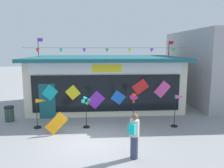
% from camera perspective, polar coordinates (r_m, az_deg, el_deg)
% --- Properties ---
extents(ground_plane, '(80.00, 80.00, 0.00)m').
position_cam_1_polar(ground_plane, '(10.04, -5.36, -14.27)').
color(ground_plane, gray).
extents(kite_shop_building, '(9.79, 6.39, 4.63)m').
position_cam_1_polar(kite_shop_building, '(15.53, -1.79, 0.81)').
color(kite_shop_building, beige).
rests_on(kite_shop_building, ground_plane).
extents(wind_spinner_far_left, '(0.66, 0.36, 1.52)m').
position_cam_1_polar(wind_spinner_far_left, '(11.75, -17.89, -5.72)').
color(wind_spinner_far_left, black).
rests_on(wind_spinner_far_left, ground_plane).
extents(wind_spinner_left, '(0.45, 0.33, 1.63)m').
position_cam_1_polar(wind_spinner_left, '(11.26, -6.63, -5.52)').
color(wind_spinner_left, black).
rests_on(wind_spinner_left, ground_plane).
extents(wind_spinner_center_left, '(0.36, 0.36, 1.73)m').
position_cam_1_polar(wind_spinner_center_left, '(11.31, 5.52, -4.31)').
color(wind_spinner_center_left, black).
rests_on(wind_spinner_center_left, ground_plane).
extents(wind_spinner_center_right, '(0.60, 0.33, 1.67)m').
position_cam_1_polar(wind_spinner_center_right, '(11.81, 16.48, -4.92)').
color(wind_spinner_center_right, black).
rests_on(wind_spinner_center_right, ground_plane).
extents(person_mid_plaza, '(0.44, 0.47, 1.68)m').
position_cam_1_polar(person_mid_plaza, '(8.28, 5.66, -12.86)').
color(person_mid_plaza, '#333D56').
rests_on(person_mid_plaza, ground_plane).
extents(trash_bin, '(0.52, 0.52, 0.84)m').
position_cam_1_polar(trash_bin, '(13.57, -24.66, -6.89)').
color(trash_bin, '#2D4238').
rests_on(trash_bin, ground_plane).
extents(display_kite_on_ground, '(1.06, 0.21, 1.06)m').
position_cam_1_polar(display_kite_on_ground, '(10.85, -13.93, -9.69)').
color(display_kite_on_ground, orange).
rests_on(display_kite_on_ground, ground_plane).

